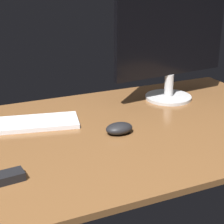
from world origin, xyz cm
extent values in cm
cube|color=brown|center=(0.00, 0.00, 1.00)|extent=(140.00, 84.00, 2.00)
cylinder|color=silver|center=(31.84, 21.05, 2.65)|extent=(20.10, 20.10, 1.29)
cylinder|color=silver|center=(31.84, 21.05, 8.15)|extent=(3.84, 3.84, 9.73)
cube|color=black|center=(31.84, 21.05, 32.92)|extent=(53.48, 7.47, 39.81)
cube|color=white|center=(-34.57, 16.96, 2.80)|extent=(46.03, 22.53, 1.61)
ellipsoid|color=black|center=(-3.40, -3.70, 3.93)|extent=(9.69, 6.86, 3.86)
camera|label=1|loc=(-53.55, -110.33, 55.52)|focal=59.96mm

